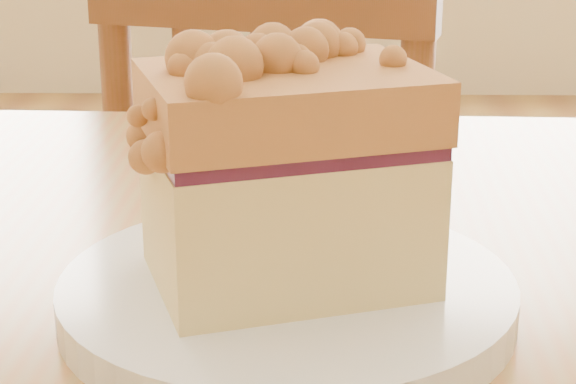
% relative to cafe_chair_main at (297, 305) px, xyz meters
% --- Properties ---
extents(cafe_chair_main, '(0.48, 0.48, 0.86)m').
position_rel_cafe_chair_main_xyz_m(cafe_chair_main, '(0.00, 0.00, 0.00)').
color(cafe_chair_main, brown).
rests_on(cafe_chair_main, ground).
extents(plate, '(0.22, 0.22, 0.02)m').
position_rel_cafe_chair_main_xyz_m(plate, '(-0.00, -0.67, 0.32)').
color(plate, white).
rests_on(plate, cafe_table_main).
extents(cake_slice, '(0.15, 0.13, 0.12)m').
position_rel_cafe_chair_main_xyz_m(cake_slice, '(-0.00, -0.67, 0.39)').
color(cake_slice, tan).
rests_on(cake_slice, plate).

